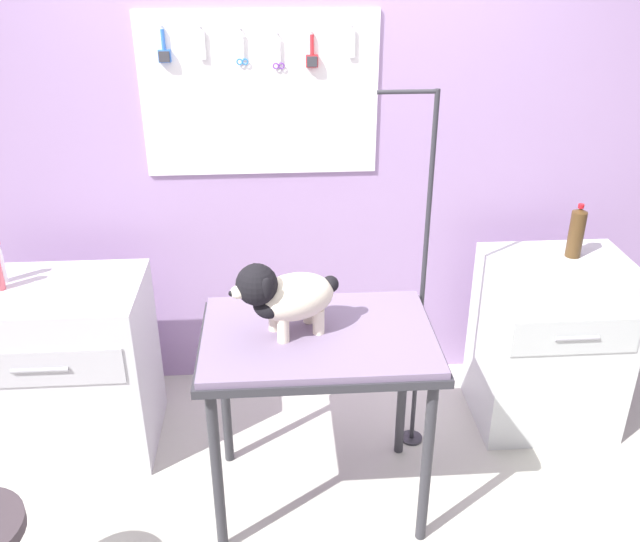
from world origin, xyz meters
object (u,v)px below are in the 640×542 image
object	(u,v)px
soda_bottle	(576,232)
grooming_arm	(420,297)
counter_left	(65,368)
dog	(284,295)
grooming_table	(318,351)
cabinet_right	(549,343)

from	to	relation	value
soda_bottle	grooming_arm	bearing A→B (deg)	-164.47
counter_left	dog	bearing A→B (deg)	-23.75
counter_left	grooming_table	bearing A→B (deg)	-21.15
grooming_table	soda_bottle	size ratio (longest dim) A/B	3.56
grooming_arm	counter_left	xyz separation A→B (m)	(-1.66, 0.11, -0.38)
grooming_table	dog	world-z (taller)	dog
grooming_arm	soda_bottle	xyz separation A→B (m)	(0.78, 0.22, 0.20)
counter_left	soda_bottle	distance (m)	2.52
counter_left	cabinet_right	bearing A→B (deg)	0.96
grooming_table	dog	distance (m)	0.30
grooming_arm	dog	xyz separation A→B (m)	(-0.62, -0.35, 0.22)
grooming_arm	cabinet_right	bearing A→B (deg)	11.75
dog	counter_left	world-z (taller)	dog
counter_left	cabinet_right	size ratio (longest dim) A/B	0.97
dog	grooming_table	bearing A→B (deg)	1.97
grooming_table	cabinet_right	distance (m)	1.33
dog	counter_left	distance (m)	1.29
dog	cabinet_right	xyz separation A→B (m)	(1.32, 0.50, -0.59)
grooming_arm	soda_bottle	distance (m)	0.84
dog	counter_left	bearing A→B (deg)	156.25
dog	grooming_arm	bearing A→B (deg)	29.73
grooming_arm	counter_left	size ratio (longest dim) A/B	2.01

